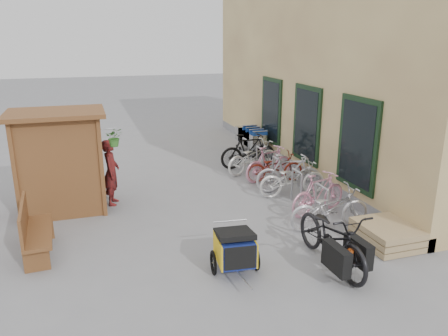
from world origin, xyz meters
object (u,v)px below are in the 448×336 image
object	(u,v)px
kiosk	(55,148)
cargo_bike	(333,237)
child_trailer	(235,248)
bike_3	(289,173)
person_kiosk	(111,172)
bike_2	(292,178)
bike_7	(248,151)
bike_1	(319,193)
bike_0	(330,208)
bench	(33,229)
bike_4	(275,167)
shopping_carts	(250,137)
bike_5	(269,163)
pallet_stack	(387,234)
bike_6	(253,157)

from	to	relation	value
kiosk	cargo_bike	bearing A→B (deg)	-41.98
child_trailer	bike_3	world-z (taller)	bike_3
person_kiosk	bike_2	world-z (taller)	person_kiosk
kiosk	child_trailer	xyz separation A→B (m)	(3.03, -3.93, -1.09)
bike_2	bike_7	bearing A→B (deg)	6.88
cargo_bike	bike_1	world-z (taller)	cargo_bike
child_trailer	bike_0	bearing A→B (deg)	28.82
cargo_bike	person_kiosk	distance (m)	5.65
cargo_bike	bench	bearing A→B (deg)	156.78
cargo_bike	bike_3	size ratio (longest dim) A/B	1.23
kiosk	bike_2	xyz separation A→B (m)	(5.72, -0.76, -1.08)
child_trailer	bike_1	xyz separation A→B (m)	(2.74, 1.91, 0.04)
bike_1	bike_4	bearing A→B (deg)	-15.82
shopping_carts	bike_1	distance (m)	5.78
cargo_bike	bike_4	world-z (taller)	cargo_bike
bike_5	bike_4	bearing A→B (deg)	-171.47
bike_5	bike_7	world-z (taller)	bike_7
shopping_carts	bike_5	distance (m)	3.15
pallet_stack	shopping_carts	xyz separation A→B (m)	(-0.00, 7.60, 0.37)
bike_2	bike_6	world-z (taller)	bike_6
bench	bike_6	distance (m)	6.92
bench	bike_5	size ratio (longest dim) A/B	0.99
bike_2	bike_6	xyz separation A→B (m)	(-0.24, 2.20, 0.02)
cargo_bike	bike_7	bearing A→B (deg)	81.70
bike_7	bike_3	bearing A→B (deg)	-176.96
cargo_bike	bike_2	bearing A→B (deg)	73.55
bike_5	bike_6	size ratio (longest dim) A/B	0.90
pallet_stack	bike_1	world-z (taller)	bike_1
person_kiosk	bike_6	world-z (taller)	person_kiosk
bike_1	shopping_carts	bearing A→B (deg)	-21.11
kiosk	pallet_stack	distance (m)	7.50
pallet_stack	bike_5	size ratio (longest dim) A/B	0.71
person_kiosk	bike_1	xyz separation A→B (m)	(4.56, -2.13, -0.32)
bike_0	bike_2	xyz separation A→B (m)	(0.16, 2.10, -0.00)
pallet_stack	bike_0	bearing A→B (deg)	125.22
shopping_carts	bike_4	size ratio (longest dim) A/B	1.12
cargo_bike	bike_5	bearing A→B (deg)	78.34
child_trailer	person_kiosk	distance (m)	4.44
cargo_bike	bike_0	xyz separation A→B (m)	(0.80, 1.43, -0.08)
bench	shopping_carts	distance (m)	8.93
child_trailer	bike_7	world-z (taller)	bike_7
person_kiosk	bench	bearing A→B (deg)	157.14
bike_4	child_trailer	bearing A→B (deg)	154.94
bench	bike_4	xyz separation A→B (m)	(6.16, 2.64, -0.10)
bench	person_kiosk	size ratio (longest dim) A/B	1.02
child_trailer	bike_4	world-z (taller)	bike_4
bike_4	bike_7	size ratio (longest dim) A/B	0.90
bike_2	bike_7	distance (m)	2.77
pallet_stack	person_kiosk	xyz separation A→B (m)	(-5.07, 3.97, 0.61)
cargo_bike	bike_7	world-z (taller)	cargo_bike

